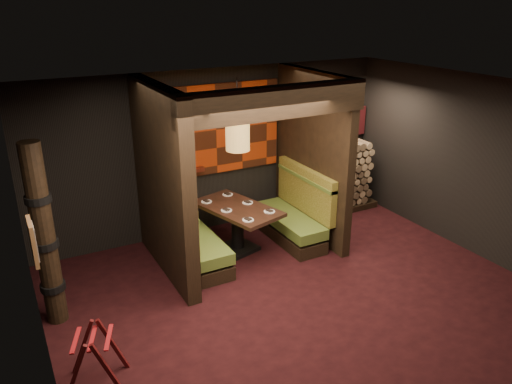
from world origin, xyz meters
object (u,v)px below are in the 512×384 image
(booth_bench_left, at_px, (191,240))
(luggage_rack, at_px, (95,356))
(totem_column, at_px, (45,238))
(dining_table, at_px, (237,220))
(firewood_stack, at_px, (334,177))
(booth_bench_right, at_px, (294,217))
(pendant_lamp, at_px, (238,136))

(booth_bench_left, relative_size, luggage_rack, 2.07)
(totem_column, bearing_deg, dining_table, 11.80)
(dining_table, height_order, luggage_rack, dining_table)
(luggage_rack, bearing_deg, firewood_stack, 27.61)
(firewood_stack, bearing_deg, dining_table, -165.15)
(dining_table, xyz_separation_m, luggage_rack, (-2.72, -2.04, -0.18))
(booth_bench_right, distance_m, pendant_lamp, 1.89)
(booth_bench_left, xyz_separation_m, dining_table, (0.84, 0.06, 0.14))
(dining_table, relative_size, pendant_lamp, 1.46)
(booth_bench_left, bearing_deg, luggage_rack, -133.49)
(booth_bench_right, bearing_deg, firewood_stack, 27.35)
(pendant_lamp, bearing_deg, booth_bench_left, -179.20)
(booth_bench_right, xyz_separation_m, luggage_rack, (-3.77, -1.98, -0.04))
(luggage_rack, bearing_deg, booth_bench_right, 27.70)
(booth_bench_left, height_order, pendant_lamp, pendant_lamp)
(booth_bench_right, relative_size, totem_column, 0.67)
(booth_bench_right, xyz_separation_m, dining_table, (-1.05, 0.06, 0.14))
(dining_table, distance_m, luggage_rack, 3.40)
(dining_table, xyz_separation_m, pendant_lamp, (-0.00, -0.05, 1.43))
(luggage_rack, relative_size, totem_column, 0.32)
(dining_table, bearing_deg, firewood_stack, 14.85)
(booth_bench_left, xyz_separation_m, booth_bench_right, (1.89, 0.00, 0.00))
(booth_bench_left, bearing_deg, dining_table, 4.20)
(pendant_lamp, distance_m, firewood_stack, 2.81)
(dining_table, relative_size, luggage_rack, 2.10)
(pendant_lamp, bearing_deg, booth_bench_right, -0.64)
(booth_bench_right, relative_size, dining_table, 0.98)
(pendant_lamp, relative_size, luggage_rack, 1.44)
(dining_table, bearing_deg, totem_column, -168.20)
(luggage_rack, xyz_separation_m, totem_column, (-0.21, 1.43, 0.83))
(firewood_stack, bearing_deg, booth_bench_right, -152.65)
(booth_bench_right, distance_m, totem_column, 4.10)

